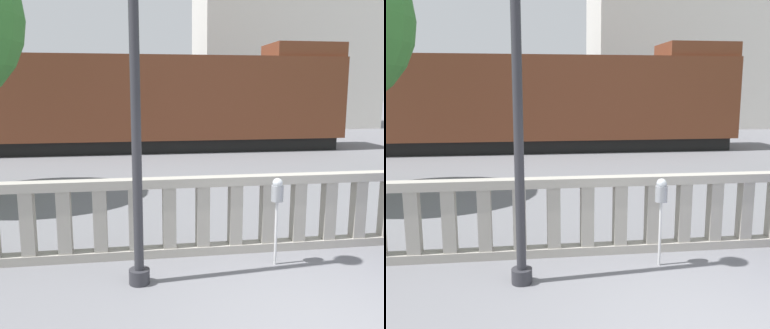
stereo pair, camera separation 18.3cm
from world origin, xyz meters
The scene contains 6 objects.
balustrade centered at (0.00, 2.56, 0.62)m, with size 17.86×0.24×1.24m.
lamppost centered at (-2.08, 1.63, 3.49)m, with size 0.38×0.38×5.71m.
parking_meter centered at (-0.05, 1.97, 1.05)m, with size 0.18×0.18×1.32m.
train_near centered at (-4.31, 14.41, 2.05)m, with size 22.95×2.65×4.52m.
train_far centered at (-4.26, 24.37, 1.98)m, with size 18.75×3.18×4.36m.
building_block centered at (8.70, 25.54, 6.80)m, with size 11.87×6.05×13.60m.
Camera 1 is at (-2.20, -3.82, 2.58)m, focal length 40.00 mm.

